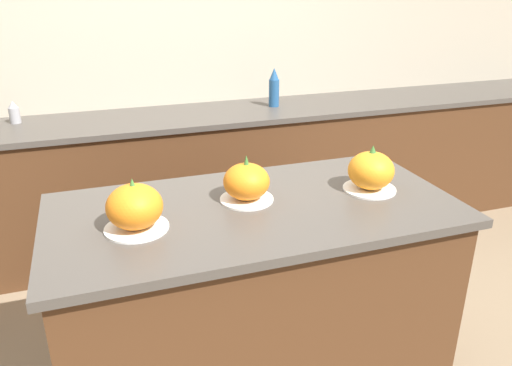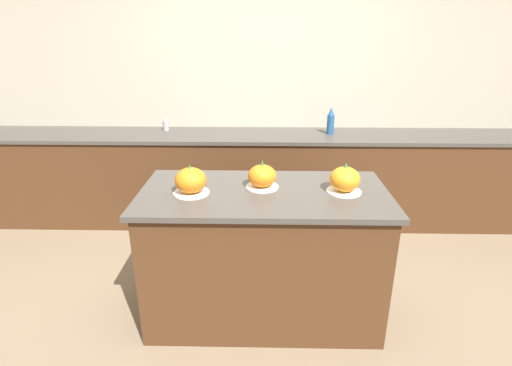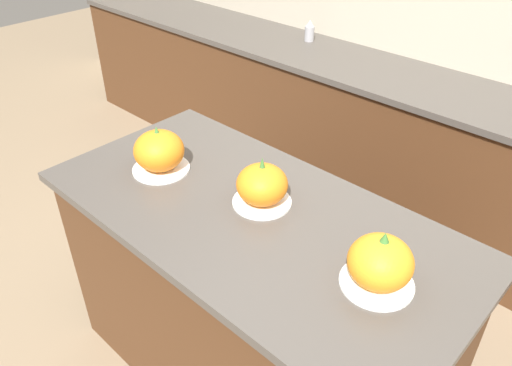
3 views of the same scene
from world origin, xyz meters
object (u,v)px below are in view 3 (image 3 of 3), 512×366
object	(u,v)px
pumpkin_cake_right	(380,263)
bottle_short	(310,31)
pumpkin_cake_center	(262,186)
pumpkin_cake_left	(159,152)

from	to	relation	value
pumpkin_cake_right	bottle_short	xyz separation A→B (m)	(-1.50, 1.59, -0.01)
pumpkin_cake_center	bottle_short	bearing A→B (deg)	122.73
pumpkin_cake_right	bottle_short	size ratio (longest dim) A/B	1.61
pumpkin_cake_left	pumpkin_cake_right	distance (m)	0.96
pumpkin_cake_left	bottle_short	size ratio (longest dim) A/B	1.66
pumpkin_cake_left	pumpkin_cake_center	world-z (taller)	pumpkin_cake_left
pumpkin_cake_left	pumpkin_cake_right	xyz separation A→B (m)	(0.96, 0.04, -0.00)
pumpkin_cake_right	pumpkin_cake_left	bearing A→B (deg)	-177.36
pumpkin_cake_center	pumpkin_cake_right	distance (m)	0.52
pumpkin_cake_left	pumpkin_cake_center	size ratio (longest dim) A/B	1.06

